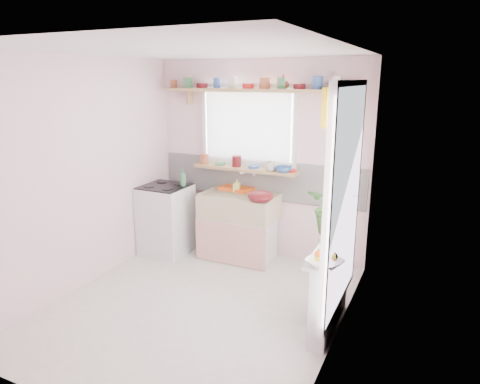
% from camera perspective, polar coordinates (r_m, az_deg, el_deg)
% --- Properties ---
extents(room, '(3.20, 3.20, 3.20)m').
position_cam_1_polar(room, '(4.56, 6.72, 3.57)').
color(room, white).
rests_on(room, ground).
extents(sink_unit, '(0.95, 0.65, 1.11)m').
position_cam_1_polar(sink_unit, '(5.49, -0.15, -4.52)').
color(sink_unit, white).
rests_on(sink_unit, ground).
extents(cooker, '(0.58, 0.58, 0.93)m').
position_cam_1_polar(cooker, '(5.74, -9.82, -3.56)').
color(cooker, white).
rests_on(cooker, ground).
extents(radiator_ledge, '(0.22, 0.95, 0.78)m').
position_cam_1_polar(radiator_ledge, '(4.11, 11.87, -12.37)').
color(radiator_ledge, white).
rests_on(radiator_ledge, ground).
extents(windowsill, '(1.40, 0.22, 0.04)m').
position_cam_1_polar(windowsill, '(5.46, 0.68, 3.10)').
color(windowsill, tan).
rests_on(windowsill, room).
extents(pine_shelf, '(2.52, 0.24, 0.04)m').
position_cam_1_polar(pine_shelf, '(5.28, 2.19, 13.40)').
color(pine_shelf, tan).
rests_on(pine_shelf, room).
extents(shelf_crockery, '(2.47, 0.11, 0.12)m').
position_cam_1_polar(shelf_crockery, '(5.29, 1.76, 14.20)').
color(shelf_crockery, '#A55133').
rests_on(shelf_crockery, pine_shelf).
extents(sill_crockery, '(1.35, 0.11, 0.12)m').
position_cam_1_polar(sill_crockery, '(5.47, 0.21, 3.90)').
color(sill_crockery, '#A55133').
rests_on(sill_crockery, windowsill).
extents(dish_tray, '(0.45, 0.36, 0.04)m').
position_cam_1_polar(dish_tray, '(5.59, -0.33, 0.54)').
color(dish_tray, '#FF5D16').
rests_on(dish_tray, sink_unit).
extents(colander, '(0.40, 0.40, 0.14)m').
position_cam_1_polar(colander, '(5.03, 2.75, -0.56)').
color(colander, '#601016').
rests_on(colander, sink_unit).
extents(jade_plant, '(0.55, 0.49, 0.55)m').
position_cam_1_polar(jade_plant, '(4.25, 12.48, -1.97)').
color(jade_plant, '#356729').
rests_on(jade_plant, radiator_ledge).
extents(fruit_bowl, '(0.37, 0.37, 0.07)m').
position_cam_1_polar(fruit_bowl, '(3.58, 11.18, -9.32)').
color(fruit_bowl, white).
rests_on(fruit_bowl, radiator_ledge).
extents(herb_pot, '(0.14, 0.12, 0.22)m').
position_cam_1_polar(herb_pot, '(3.65, 11.16, -7.52)').
color(herb_pot, '#2C6E2E').
rests_on(herb_pot, radiator_ledge).
extents(soap_bottle_sink, '(0.09, 0.09, 0.18)m').
position_cam_1_polar(soap_bottle_sink, '(5.45, -0.45, 0.89)').
color(soap_bottle_sink, '#D2DD62').
rests_on(soap_bottle_sink, sink_unit).
extents(sill_cup, '(0.16, 0.16, 0.11)m').
position_cam_1_polar(sill_cup, '(5.25, 4.07, 3.41)').
color(sill_cup, beige).
rests_on(sill_cup, windowsill).
extents(sill_bowl, '(0.24, 0.24, 0.07)m').
position_cam_1_polar(sill_bowl, '(5.20, 5.76, 3.02)').
color(sill_bowl, '#2F5D9B').
rests_on(sill_bowl, windowsill).
extents(shelf_vase, '(0.18, 0.18, 0.16)m').
position_cam_1_polar(shelf_vase, '(5.22, 5.78, 14.41)').
color(shelf_vase, brown).
rests_on(shelf_vase, pine_shelf).
extents(cooker_bottle, '(0.11, 0.11, 0.22)m').
position_cam_1_polar(cooker_bottle, '(5.55, -7.64, 1.93)').
color(cooker_bottle, '#3E7C4F').
rests_on(cooker_bottle, cooker).
extents(fruit, '(0.20, 0.14, 0.10)m').
position_cam_1_polar(fruit, '(3.56, 11.34, -8.43)').
color(fruit, '#FF5F15').
rests_on(fruit, fruit_bowl).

